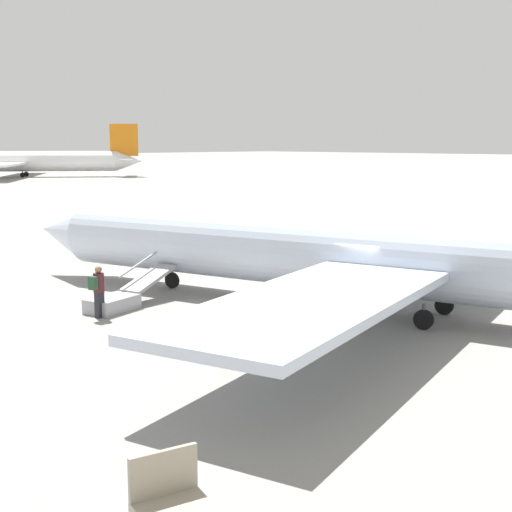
% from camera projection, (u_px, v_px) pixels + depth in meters
% --- Properties ---
extents(ground_plane, '(600.00, 600.00, 0.00)m').
position_uv_depth(ground_plane, '(362.00, 312.00, 24.38)').
color(ground_plane, gray).
extents(airplane_main, '(30.63, 23.75, 6.63)m').
position_uv_depth(airplane_main, '(390.00, 258.00, 23.59)').
color(airplane_main, silver).
rests_on(airplane_main, ground).
extents(airplane_far_left, '(31.97, 39.18, 8.78)m').
position_uv_depth(airplane_far_left, '(5.00, 161.00, 117.83)').
color(airplane_far_left, white).
rests_on(airplane_far_left, ground).
extents(boarding_stairs, '(2.02, 4.14, 1.66)m').
position_uv_depth(boarding_stairs, '(120.00, 298.00, 24.86)').
color(boarding_stairs, '#99999E').
rests_on(boarding_stairs, ground).
extents(passenger, '(0.41, 0.56, 1.74)m').
position_uv_depth(passenger, '(98.00, 288.00, 23.48)').
color(passenger, '#23232D').
rests_on(passenger, ground).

